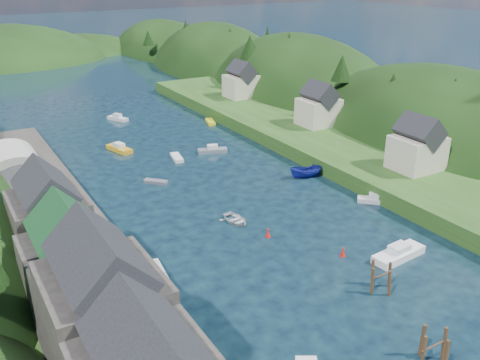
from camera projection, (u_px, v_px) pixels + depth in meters
ground at (175, 160)px, 91.04m from camera, size 600.00×600.00×0.00m
hillside_right at (299, 127)px, 134.89m from camera, size 36.00×245.56×48.00m
far_hills at (40, 86)px, 194.65m from camera, size 103.00×68.00×44.00m
hill_trees at (135, 79)px, 99.41m from camera, size 92.11×149.43×12.19m
quay_left at (80, 276)px, 55.46m from camera, size 12.00×110.00×2.00m
terrace_left_grass at (8, 294)px, 52.09m from camera, size 12.00×110.00×2.50m
quayside_buildings at (92, 298)px, 41.36m from camera, size 8.00×35.84×12.90m
boat_sheds at (21, 182)px, 68.07m from camera, size 7.00×21.00×7.50m
terrace_right at (328, 145)px, 94.32m from camera, size 16.00×120.00×2.40m
right_bank_cottages at (313, 107)px, 100.62m from camera, size 9.00×59.24×8.41m
piling_cluster_near at (434, 351)px, 44.27m from camera, size 3.02×2.84×3.82m
piling_cluster_far at (381, 280)px, 54.50m from camera, size 2.85×2.70×3.47m
channel_buoy_near at (343, 252)px, 61.03m from camera, size 0.70×0.70×1.10m
channel_buoy_far at (268, 233)px, 65.31m from camera, size 0.70×0.70×1.10m
moored_boats at (265, 225)px, 67.02m from camera, size 38.86×98.72×2.19m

